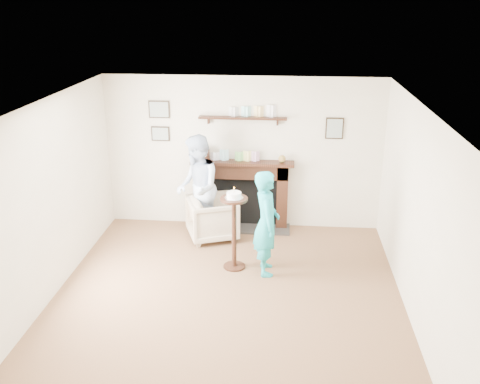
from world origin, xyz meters
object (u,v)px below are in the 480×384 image
at_px(pedestal_table, 234,219).
at_px(man, 199,237).
at_px(woman, 266,271).
at_px(armchair, 213,237).

bearing_deg(pedestal_table, man, 125.04).
height_order(woman, pedestal_table, pedestal_table).
relative_size(armchair, woman, 0.50).
xyz_separation_m(armchair, woman, (0.90, -1.05, 0.00)).
bearing_deg(armchair, woman, -160.05).
relative_size(woman, pedestal_table, 1.22).
bearing_deg(man, armchair, 74.36).
bearing_deg(woman, man, 38.40).
bearing_deg(woman, armchair, 31.85).
xyz_separation_m(woman, pedestal_table, (-0.45, 0.09, 0.75)).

